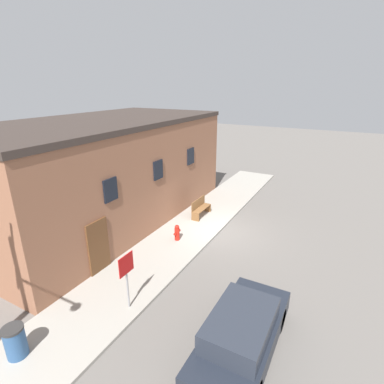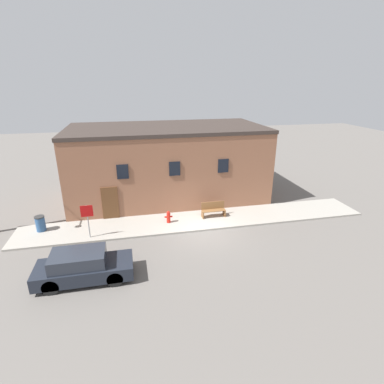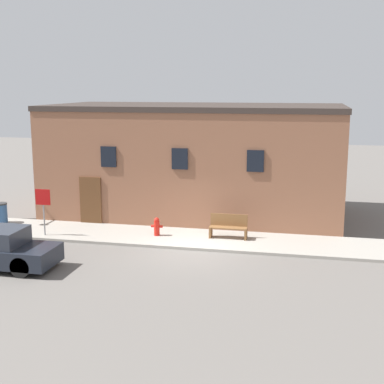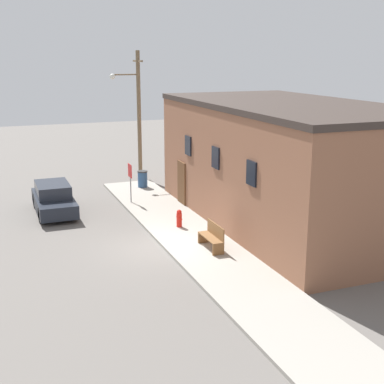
# 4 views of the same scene
# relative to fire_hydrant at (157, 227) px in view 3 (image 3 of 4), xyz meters

# --- Properties ---
(ground_plane) EXTENTS (80.00, 80.00, 0.00)m
(ground_plane) POSITION_rel_fire_hydrant_xyz_m (1.83, -1.38, -0.49)
(ground_plane) COLOR #66605B
(sidewalk) EXTENTS (21.51, 2.79, 0.12)m
(sidewalk) POSITION_rel_fire_hydrant_xyz_m (1.83, 0.01, -0.43)
(sidewalk) COLOR #9E998E
(sidewalk) RESTS_ON ground
(brick_building) EXTENTS (13.81, 6.84, 5.30)m
(brick_building) POSITION_rel_fire_hydrant_xyz_m (0.65, 4.76, 2.16)
(brick_building) COLOR #8E5B42
(brick_building) RESTS_ON ground
(fire_hydrant) EXTENTS (0.49, 0.23, 0.76)m
(fire_hydrant) POSITION_rel_fire_hydrant_xyz_m (0.00, 0.00, 0.00)
(fire_hydrant) COLOR red
(fire_hydrant) RESTS_ON sidewalk
(stop_sign) EXTENTS (0.65, 0.06, 1.93)m
(stop_sign) POSITION_rel_fire_hydrant_xyz_m (-4.55, -0.92, 0.97)
(stop_sign) COLOR gray
(stop_sign) RESTS_ON sidewalk
(bench) EXTENTS (1.51, 0.44, 0.96)m
(bench) POSITION_rel_fire_hydrant_xyz_m (2.93, 0.28, 0.08)
(bench) COLOR brown
(bench) RESTS_ON sidewalk
(trash_bin) EXTENTS (0.55, 0.55, 0.91)m
(trash_bin) POSITION_rel_fire_hydrant_xyz_m (-7.40, 0.51, 0.08)
(trash_bin) COLOR #2D517F
(trash_bin) RESTS_ON sidewalk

